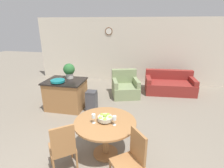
{
  "coord_description": "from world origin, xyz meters",
  "views": [
    {
      "loc": [
        0.86,
        -1.93,
        2.5
      ],
      "look_at": [
        -0.01,
        2.35,
        0.95
      ],
      "focal_mm": 28.0,
      "sensor_mm": 36.0,
      "label": 1
    }
  ],
  "objects_px": {
    "teal_bowl": "(58,81)",
    "trash_bin": "(92,101)",
    "dining_table": "(105,129)",
    "potted_plant": "(69,70)",
    "fruit_bowl": "(105,118)",
    "kitchen_island": "(66,94)",
    "wine_glass_left": "(94,117)",
    "wine_glass_right": "(114,118)",
    "armchair": "(125,87)",
    "dining_chair_near_right": "(131,158)",
    "couch": "(169,85)",
    "dining_chair_near_left": "(63,146)"
  },
  "relations": [
    {
      "from": "wine_glass_left",
      "to": "armchair",
      "type": "relative_size",
      "value": 0.16
    },
    {
      "from": "dining_chair_near_left",
      "to": "wine_glass_left",
      "type": "bearing_deg",
      "value": 10.99
    },
    {
      "from": "fruit_bowl",
      "to": "potted_plant",
      "type": "relative_size",
      "value": 0.61
    },
    {
      "from": "fruit_bowl",
      "to": "kitchen_island",
      "type": "relative_size",
      "value": 0.24
    },
    {
      "from": "dining_chair_near_right",
      "to": "teal_bowl",
      "type": "distance_m",
      "value": 3.15
    },
    {
      "from": "dining_table",
      "to": "teal_bowl",
      "type": "distance_m",
      "value": 2.34
    },
    {
      "from": "kitchen_island",
      "to": "dining_chair_near_left",
      "type": "bearing_deg",
      "value": -65.7
    },
    {
      "from": "potted_plant",
      "to": "dining_chair_near_left",
      "type": "bearing_deg",
      "value": -68.76
    },
    {
      "from": "dining_chair_near_right",
      "to": "wine_glass_right",
      "type": "height_order",
      "value": "dining_chair_near_right"
    },
    {
      "from": "dining_table",
      "to": "wine_glass_left",
      "type": "relative_size",
      "value": 6.45
    },
    {
      "from": "potted_plant",
      "to": "wine_glass_left",
      "type": "bearing_deg",
      "value": -56.09
    },
    {
      "from": "fruit_bowl",
      "to": "kitchen_island",
      "type": "xyz_separation_m",
      "value": [
        -1.64,
        1.75,
        -0.38
      ]
    },
    {
      "from": "dining_table",
      "to": "wine_glass_right",
      "type": "height_order",
      "value": "wine_glass_right"
    },
    {
      "from": "dining_chair_near_left",
      "to": "potted_plant",
      "type": "height_order",
      "value": "potted_plant"
    },
    {
      "from": "wine_glass_right",
      "to": "trash_bin",
      "type": "height_order",
      "value": "wine_glass_right"
    },
    {
      "from": "wine_glass_right",
      "to": "wine_glass_left",
      "type": "bearing_deg",
      "value": -178.71
    },
    {
      "from": "dining_chair_near_left",
      "to": "trash_bin",
      "type": "height_order",
      "value": "dining_chair_near_left"
    },
    {
      "from": "teal_bowl",
      "to": "potted_plant",
      "type": "relative_size",
      "value": 0.87
    },
    {
      "from": "wine_glass_left",
      "to": "potted_plant",
      "type": "height_order",
      "value": "potted_plant"
    },
    {
      "from": "dining_chair_near_left",
      "to": "couch",
      "type": "distance_m",
      "value": 4.79
    },
    {
      "from": "wine_glass_left",
      "to": "kitchen_island",
      "type": "relative_size",
      "value": 0.16
    },
    {
      "from": "dining_chair_near_right",
      "to": "potted_plant",
      "type": "relative_size",
      "value": 2.14
    },
    {
      "from": "teal_bowl",
      "to": "trash_bin",
      "type": "relative_size",
      "value": 0.64
    },
    {
      "from": "dining_chair_near_left",
      "to": "wine_glass_left",
      "type": "height_order",
      "value": "dining_chair_near_left"
    },
    {
      "from": "fruit_bowl",
      "to": "wine_glass_left",
      "type": "xyz_separation_m",
      "value": [
        -0.19,
        -0.1,
        0.06
      ]
    },
    {
      "from": "fruit_bowl",
      "to": "armchair",
      "type": "relative_size",
      "value": 0.25
    },
    {
      "from": "kitchen_island",
      "to": "potted_plant",
      "type": "height_order",
      "value": "potted_plant"
    },
    {
      "from": "teal_bowl",
      "to": "trash_bin",
      "type": "distance_m",
      "value": 1.12
    },
    {
      "from": "dining_chair_near_right",
      "to": "wine_glass_right",
      "type": "distance_m",
      "value": 0.72
    },
    {
      "from": "wine_glass_left",
      "to": "teal_bowl",
      "type": "distance_m",
      "value": 2.24
    },
    {
      "from": "potted_plant",
      "to": "wine_glass_right",
      "type": "bearing_deg",
      "value": -49.28
    },
    {
      "from": "kitchen_island",
      "to": "trash_bin",
      "type": "xyz_separation_m",
      "value": [
        0.82,
        -0.05,
        -0.14
      ]
    },
    {
      "from": "dining_table",
      "to": "potted_plant",
      "type": "relative_size",
      "value": 2.58
    },
    {
      "from": "wine_glass_right",
      "to": "armchair",
      "type": "xyz_separation_m",
      "value": [
        -0.19,
        3.13,
        -0.58
      ]
    },
    {
      "from": "kitchen_island",
      "to": "potted_plant",
      "type": "relative_size",
      "value": 2.51
    },
    {
      "from": "wine_glass_left",
      "to": "armchair",
      "type": "xyz_separation_m",
      "value": [
        0.19,
        3.14,
        -0.58
      ]
    },
    {
      "from": "dining_table",
      "to": "kitchen_island",
      "type": "bearing_deg",
      "value": 133.22
    },
    {
      "from": "trash_bin",
      "to": "couch",
      "type": "relative_size",
      "value": 0.34
    },
    {
      "from": "fruit_bowl",
      "to": "couch",
      "type": "xyz_separation_m",
      "value": [
        1.59,
        3.69,
        -0.54
      ]
    },
    {
      "from": "wine_glass_right",
      "to": "couch",
      "type": "distance_m",
      "value": 4.07
    },
    {
      "from": "dining_chair_near_left",
      "to": "dining_chair_near_right",
      "type": "relative_size",
      "value": 1.0
    },
    {
      "from": "trash_bin",
      "to": "armchair",
      "type": "height_order",
      "value": "armchair"
    },
    {
      "from": "fruit_bowl",
      "to": "potted_plant",
      "type": "xyz_separation_m",
      "value": [
        -1.59,
        1.99,
        0.31
      ]
    },
    {
      "from": "fruit_bowl",
      "to": "trash_bin",
      "type": "relative_size",
      "value": 0.45
    },
    {
      "from": "dining_chair_near_right",
      "to": "couch",
      "type": "bearing_deg",
      "value": -50.78
    },
    {
      "from": "teal_bowl",
      "to": "trash_bin",
      "type": "bearing_deg",
      "value": 11.03
    },
    {
      "from": "wine_glass_left",
      "to": "fruit_bowl",
      "type": "bearing_deg",
      "value": 26.59
    },
    {
      "from": "dining_chair_near_right",
      "to": "wine_glass_left",
      "type": "bearing_deg",
      "value": 18.65
    },
    {
      "from": "wine_glass_right",
      "to": "dining_chair_near_right",
      "type": "bearing_deg",
      "value": -54.81
    },
    {
      "from": "teal_bowl",
      "to": "couch",
      "type": "distance_m",
      "value": 4.03
    }
  ]
}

